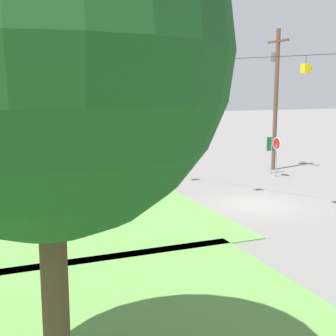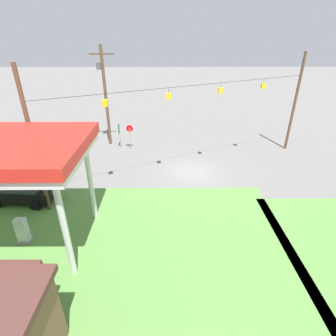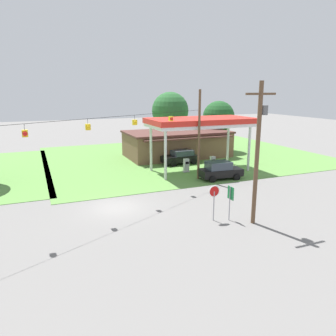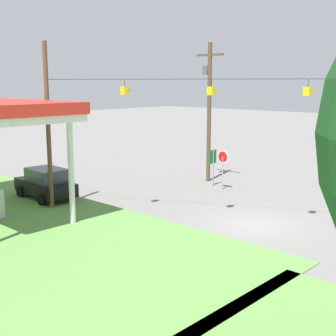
{
  "view_description": "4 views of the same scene",
  "coord_description": "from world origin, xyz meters",
  "px_view_note": "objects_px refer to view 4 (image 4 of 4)",
  "views": [
    {
      "loc": [
        -18.61,
        12.17,
        5.55
      ],
      "look_at": [
        3.7,
        3.07,
        1.39
      ],
      "focal_mm": 50.0,
      "sensor_mm": 36.0,
      "label": 1
    },
    {
      "loc": [
        2.13,
        18.95,
        10.02
      ],
      "look_at": [
        2.01,
        3.62,
        2.23
      ],
      "focal_mm": 28.0,
      "sensor_mm": 36.0,
      "label": 2
    },
    {
      "loc": [
        -5.41,
        -23.35,
        8.76
      ],
      "look_at": [
        4.69,
        0.94,
        2.49
      ],
      "focal_mm": 35.0,
      "sensor_mm": 36.0,
      "label": 3
    },
    {
      "loc": [
        -11.8,
        18.7,
        6.76
      ],
      "look_at": [
        4.83,
        0.91,
        2.28
      ],
      "focal_mm": 50.0,
      "sensor_mm": 36.0,
      "label": 4
    }
  ],
  "objects_px": {
    "car_at_pumps_front": "(46,183)",
    "route_sign": "(213,160)",
    "utility_pole_main": "(209,105)",
    "stop_sign_roadside": "(223,161)"
  },
  "relations": [
    {
      "from": "car_at_pumps_front",
      "to": "route_sign",
      "type": "height_order",
      "value": "route_sign"
    },
    {
      "from": "car_at_pumps_front",
      "to": "utility_pole_main",
      "type": "distance_m",
      "value": 11.94
    },
    {
      "from": "car_at_pumps_front",
      "to": "stop_sign_roadside",
      "type": "xyz_separation_m",
      "value": [
        -6.03,
        -9.1,
        0.87
      ]
    },
    {
      "from": "route_sign",
      "to": "utility_pole_main",
      "type": "xyz_separation_m",
      "value": [
        1.24,
        -1.03,
        3.52
      ]
    },
    {
      "from": "car_at_pumps_front",
      "to": "utility_pole_main",
      "type": "xyz_separation_m",
      "value": [
        -3.73,
        -10.5,
        4.29
      ]
    },
    {
      "from": "car_at_pumps_front",
      "to": "stop_sign_roadside",
      "type": "relative_size",
      "value": 1.76
    },
    {
      "from": "stop_sign_roadside",
      "to": "car_at_pumps_front",
      "type": "bearing_deg",
      "value": -123.56
    },
    {
      "from": "car_at_pumps_front",
      "to": "route_sign",
      "type": "relative_size",
      "value": 1.83
    },
    {
      "from": "car_at_pumps_front",
      "to": "stop_sign_roadside",
      "type": "bearing_deg",
      "value": -119.49
    },
    {
      "from": "stop_sign_roadside",
      "to": "utility_pole_main",
      "type": "xyz_separation_m",
      "value": [
        2.3,
        -1.4,
        3.42
      ]
    }
  ]
}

